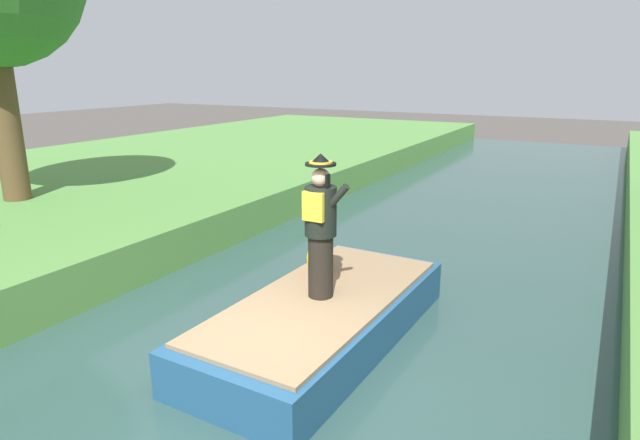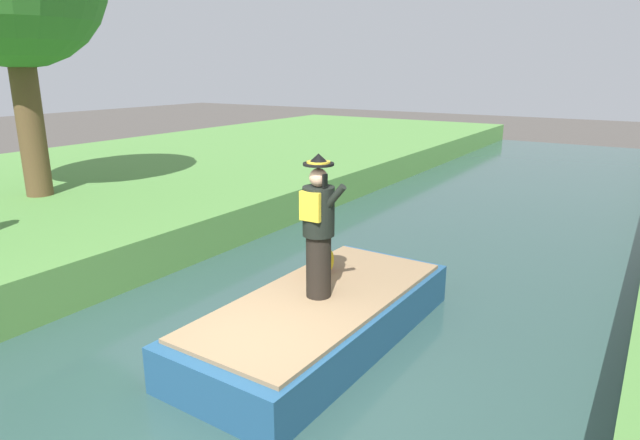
# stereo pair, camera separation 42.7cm
# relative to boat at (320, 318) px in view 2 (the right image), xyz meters

# --- Properties ---
(ground_plane) EXTENTS (80.00, 80.00, 0.00)m
(ground_plane) POSITION_rel_boat_xyz_m (0.00, -1.38, -0.40)
(ground_plane) COLOR #4C4742
(canal_water) EXTENTS (6.92, 48.00, 0.10)m
(canal_water) POSITION_rel_boat_xyz_m (0.00, -1.38, -0.35)
(canal_water) COLOR #2D4C47
(canal_water) RESTS_ON ground
(boat) EXTENTS (1.90, 4.24, 0.61)m
(boat) POSITION_rel_boat_xyz_m (0.00, 0.00, 0.00)
(boat) COLOR #23517A
(boat) RESTS_ON canal_water
(person_pirate) EXTENTS (0.61, 0.42, 1.85)m
(person_pirate) POSITION_rel_boat_xyz_m (-0.03, -0.00, 1.23)
(person_pirate) COLOR black
(person_pirate) RESTS_ON boat
(parrot_plush) EXTENTS (0.36, 0.35, 0.57)m
(parrot_plush) POSITION_rel_boat_xyz_m (-0.45, 0.73, 0.55)
(parrot_plush) COLOR red
(parrot_plush) RESTS_ON boat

